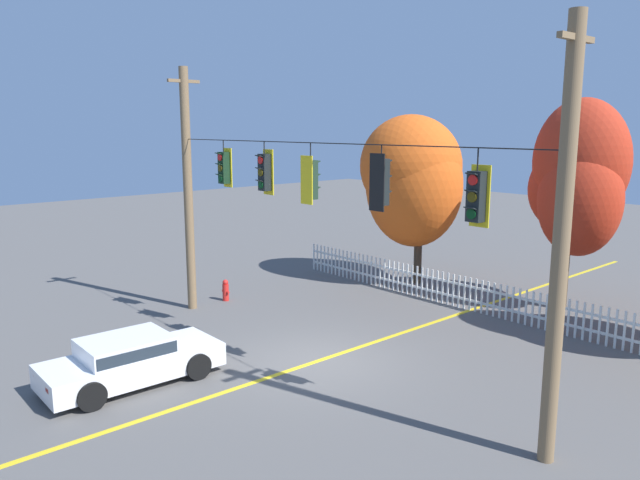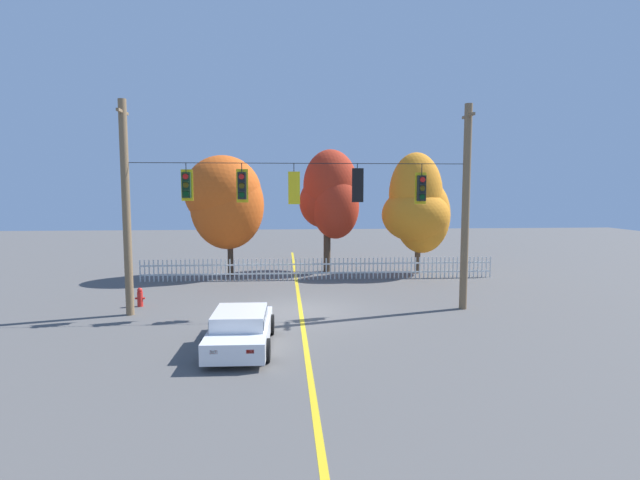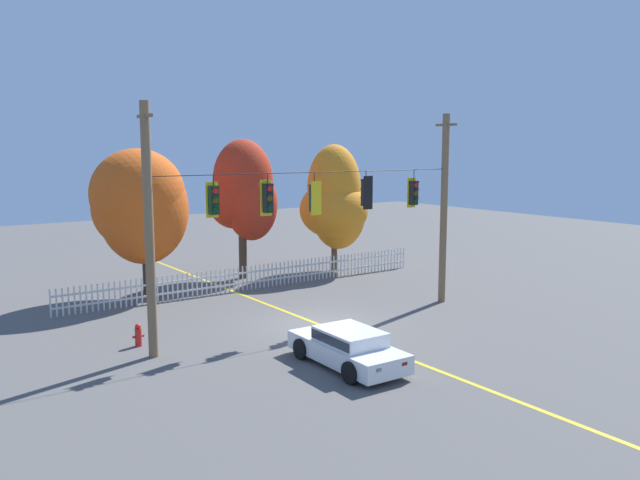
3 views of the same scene
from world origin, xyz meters
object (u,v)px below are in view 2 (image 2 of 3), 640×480
object	(u,v)px
traffic_signal_northbound_secondary	(421,188)
autumn_maple_mid	(330,197)
parked_car	(241,328)
fire_hydrant	(140,297)
autumn_oak_far_east	(418,209)
traffic_signal_northbound_primary	(242,186)
traffic_signal_eastbound_side	(357,185)
traffic_signal_southbound_primary	(186,185)
autumn_maple_near_fence	(224,200)
traffic_signal_westbound_side	(294,188)

from	to	relation	value
traffic_signal_northbound_secondary	autumn_maple_mid	size ratio (longest dim) A/B	0.22
traffic_signal_northbound_secondary	parked_car	size ratio (longest dim) A/B	0.36
parked_car	autumn_maple_mid	bearing A→B (deg)	73.95
fire_hydrant	autumn_oak_far_east	bearing A→B (deg)	27.38
traffic_signal_northbound_primary	traffic_signal_eastbound_side	bearing A→B (deg)	-0.27
traffic_signal_eastbound_side	parked_car	distance (m)	7.17
autumn_maple_mid	fire_hydrant	bearing A→B (deg)	-135.85
traffic_signal_southbound_primary	traffic_signal_northbound_primary	size ratio (longest dim) A/B	0.96
autumn_maple_near_fence	traffic_signal_westbound_side	bearing A→B (deg)	-66.64
autumn_maple_mid	parked_car	distance (m)	14.65
parked_car	fire_hydrant	size ratio (longest dim) A/B	5.50
traffic_signal_eastbound_side	fire_hydrant	bearing A→B (deg)	171.06
traffic_signal_westbound_side	traffic_signal_northbound_secondary	xyz separation A→B (m)	(4.83, 0.02, -0.01)
traffic_signal_eastbound_side	fire_hydrant	xyz separation A→B (m)	(-8.49, 1.34, -4.43)
traffic_signal_westbound_side	traffic_signal_northbound_secondary	world-z (taller)	same
parked_car	traffic_signal_southbound_primary	bearing A→B (deg)	118.21
autumn_maple_near_fence	autumn_maple_mid	world-z (taller)	autumn_maple_mid
autumn_maple_near_fence	fire_hydrant	bearing A→B (deg)	-110.76
traffic_signal_northbound_primary	autumn_maple_near_fence	bearing A→B (deg)	101.20
traffic_signal_northbound_primary	traffic_signal_westbound_side	world-z (taller)	same
traffic_signal_northbound_primary	traffic_signal_westbound_side	size ratio (longest dim) A/B	0.96
autumn_oak_far_east	autumn_maple_near_fence	bearing A→B (deg)	179.64
traffic_signal_southbound_primary	traffic_signal_northbound_secondary	distance (m)	8.76
autumn_maple_near_fence	fire_hydrant	distance (m)	8.21
traffic_signal_northbound_primary	autumn_maple_near_fence	distance (m)	8.34
autumn_oak_far_east	fire_hydrant	world-z (taller)	autumn_oak_far_east
parked_car	fire_hydrant	bearing A→B (deg)	128.86
traffic_signal_southbound_primary	traffic_signal_northbound_secondary	size ratio (longest dim) A/B	0.91
traffic_signal_westbound_side	autumn_maple_mid	bearing A→B (deg)	76.65
traffic_signal_southbound_primary	traffic_signal_northbound_primary	xyz separation A→B (m)	(2.01, 0.00, -0.02)
autumn_oak_far_east	fire_hydrant	xyz separation A→B (m)	(-13.07, -6.77, -3.24)
traffic_signal_southbound_primary	autumn_maple_mid	bearing A→B (deg)	56.80
traffic_signal_northbound_secondary	autumn_oak_far_east	bearing A→B (deg)	75.28
autumn_oak_far_east	fire_hydrant	bearing A→B (deg)	-152.62
traffic_signal_westbound_side	autumn_maple_near_fence	size ratio (longest dim) A/B	0.23
traffic_signal_eastbound_side	traffic_signal_northbound_secondary	distance (m)	2.46
autumn_maple_mid	autumn_oak_far_east	bearing A→B (deg)	-16.00
parked_car	traffic_signal_eastbound_side	bearing A→B (deg)	45.92
traffic_signal_eastbound_side	traffic_signal_northbound_secondary	world-z (taller)	same
traffic_signal_westbound_side	traffic_signal_northbound_secondary	distance (m)	4.83
traffic_signal_northbound_secondary	autumn_oak_far_east	world-z (taller)	autumn_oak_far_east
traffic_signal_eastbound_side	autumn_maple_mid	distance (m)	9.47
traffic_signal_southbound_primary	traffic_signal_westbound_side	xyz separation A→B (m)	(3.93, -0.02, -0.10)
traffic_signal_southbound_primary	autumn_maple_near_fence	distance (m)	8.19
traffic_signal_westbound_side	traffic_signal_northbound_secondary	bearing A→B (deg)	0.23
traffic_signal_westbound_side	autumn_oak_far_east	size ratio (longest dim) A/B	0.23
autumn_maple_mid	autumn_maple_near_fence	bearing A→B (deg)	-167.46
traffic_signal_westbound_side	parked_car	world-z (taller)	traffic_signal_westbound_side
autumn_maple_near_fence	autumn_oak_far_east	bearing A→B (deg)	-0.36
parked_car	autumn_maple_near_fence	bearing A→B (deg)	98.53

